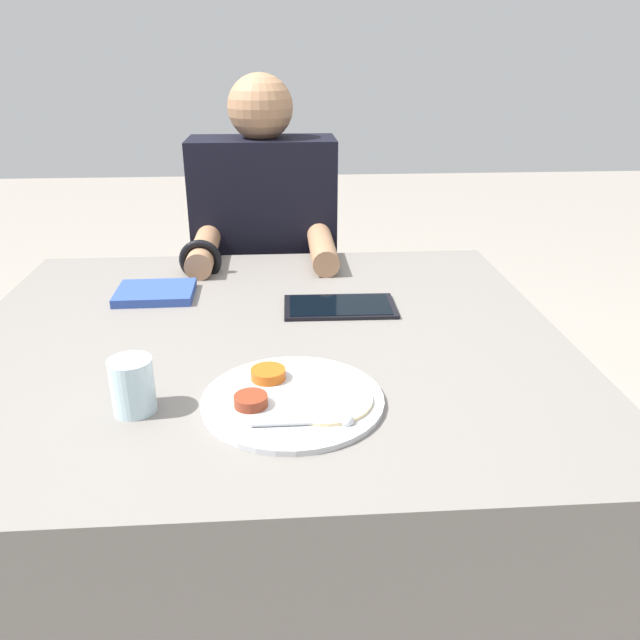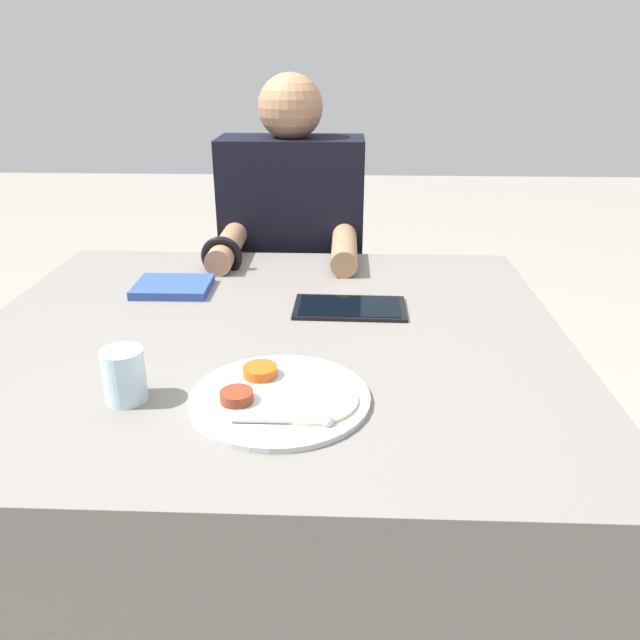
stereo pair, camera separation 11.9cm
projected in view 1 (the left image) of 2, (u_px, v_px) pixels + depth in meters
ground_plane at (274, 610)px, 1.57m from camera, size 12.00×12.00×0.00m
dining_table at (269, 487)px, 1.42m from camera, size 1.22×1.09×0.77m
thali_tray at (294, 399)px, 1.02m from camera, size 0.30×0.30×0.03m
red_notebook at (156, 293)px, 1.46m from camera, size 0.18×0.14×0.02m
tablet_device at (340, 307)px, 1.40m from camera, size 0.25×0.14×0.01m
person_diner at (267, 295)px, 1.99m from camera, size 0.43×0.49×1.25m
drinking_glass at (133, 386)px, 0.99m from camera, size 0.07×0.07×0.09m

